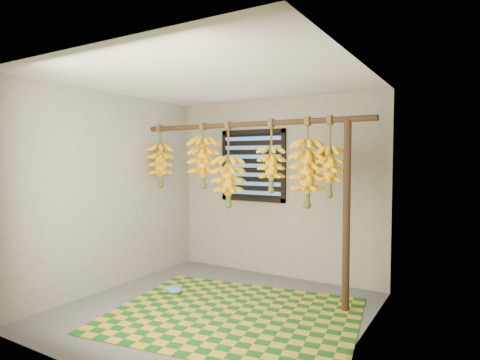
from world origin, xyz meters
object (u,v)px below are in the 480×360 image
Objects in this scene: banana_bunch_c at (228,181)px; support_post at (347,216)px; woven_mat at (233,315)px; banana_bunch_f at (330,171)px; plastic_bag at (174,290)px; banana_bunch_b at (203,162)px; banana_bunch_a at (161,165)px; banana_bunch_d at (271,169)px; banana_bunch_e at (307,173)px.

support_post is at bearing -0.00° from banana_bunch_c.
woven_mat is 1.79m from banana_bunch_f.
plastic_bag is 1.59m from banana_bunch_b.
banana_bunch_a is 0.97× the size of banana_bunch_f.
support_post is 1.00m from banana_bunch_d.
woven_mat is 3.01× the size of banana_bunch_b.
banana_bunch_d is at bearing 180.00° from banana_bunch_f.
banana_bunch_f is (1.27, -0.00, 0.14)m from banana_bunch_c.
banana_bunch_c is at bearing 125.86° from woven_mat.
banana_bunch_f is at bearing 0.00° from banana_bunch_e.
banana_bunch_a is at bearing -180.00° from banana_bunch_d.
banana_bunch_d is at bearing 0.00° from banana_bunch_c.
support_post is at bearing 36.99° from woven_mat.
banana_bunch_b is (0.72, 0.00, 0.05)m from banana_bunch_a.
plastic_bag is 1.68m from banana_bunch_a.
support_post is 2.39× the size of banana_bunch_d.
plastic_bag is at bearing -162.70° from banana_bunch_f.
support_post is 9.08× the size of plastic_bag.
banana_bunch_a is at bearing 180.00° from banana_bunch_f.
woven_mat is 2.31m from banana_bunch_a.
banana_bunch_c is at bearing 180.00° from support_post.
plastic_bag is 0.26× the size of banana_bunch_f.
banana_bunch_a is at bearing 156.18° from woven_mat.
banana_bunch_a is 1.00× the size of banana_bunch_d.
banana_bunch_b reaches higher than plastic_bag.
banana_bunch_c and banana_bunch_e have the same top height.
banana_bunch_c is at bearing 0.00° from banana_bunch_b.
banana_bunch_d is at bearing 27.60° from plastic_bag.
banana_bunch_f is at bearing -0.00° from banana_bunch_a.
woven_mat is 11.10× the size of plastic_bag.
banana_bunch_f is at bearing -0.00° from banana_bunch_b.
banana_bunch_f is at bearing -180.00° from support_post.
banana_bunch_d and banana_bunch_e have the same top height.
banana_bunch_b reaches higher than support_post.
banana_bunch_b is 0.96m from banana_bunch_d.
banana_bunch_d is 0.69m from banana_bunch_f.
banana_bunch_e reaches higher than plastic_bag.
banana_bunch_d is (-0.87, 0.00, 0.48)m from support_post.
plastic_bag is 0.26× the size of banana_bunch_a.
support_post is at bearing 0.00° from banana_bunch_e.
banana_bunch_c is 1.28m from banana_bunch_f.
woven_mat is 2.36× the size of banana_bunch_c.
banana_bunch_d is at bearing 0.00° from banana_bunch_b.
banana_bunch_b is 0.95× the size of banana_bunch_f.
support_post is at bearing -0.00° from banana_bunch_d.
banana_bunch_f is (0.69, -0.00, -0.02)m from banana_bunch_d.
banana_bunch_d is at bearing 84.37° from woven_mat.
banana_bunch_e and banana_bunch_f have the same top height.
banana_bunch_c is at bearing 50.97° from plastic_bag.
woven_mat is at bearing -125.56° from banana_bunch_e.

